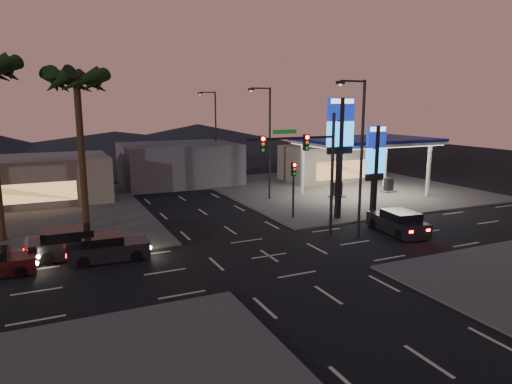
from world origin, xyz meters
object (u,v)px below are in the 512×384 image
pylon_sign_short (375,158)px  car_lane_b_mid (75,243)px  pylon_sign_tall (340,134)px  traffic_signal_mast (309,158)px  suv_station (398,223)px  gas_station (366,142)px  car_lane_b_front (68,242)px  car_lane_a_front (107,248)px

pylon_sign_short → car_lane_b_mid: bearing=179.7°
pylon_sign_tall → pylon_sign_short: (2.50, -1.00, -1.74)m
traffic_signal_mast → suv_station: 7.81m
car_lane_b_mid → suv_station: size_ratio=1.04×
gas_station → pylon_sign_tall: pylon_sign_tall is taller
traffic_signal_mast → car_lane_b_front: bearing=167.4°
pylon_sign_tall → suv_station: size_ratio=1.85×
car_lane_b_mid → pylon_sign_short: bearing=-0.3°
gas_station → car_lane_b_mid: size_ratio=2.41×
pylon_sign_short → car_lane_a_front: 19.90m
traffic_signal_mast → suv_station: bearing=-12.3°
pylon_sign_short → car_lane_b_mid: 21.37m
pylon_sign_short → gas_station: bearing=56.3°
gas_station → suv_station: 13.58m
gas_station → car_lane_a_front: gas_station is taller
car_lane_b_front → car_lane_b_mid: car_lane_b_mid is taller
pylon_sign_short → car_lane_b_front: size_ratio=1.48×
pylon_sign_tall → car_lane_a_front: bearing=-172.2°
traffic_signal_mast → pylon_sign_short: bearing=19.1°
car_lane_b_front → traffic_signal_mast: bearing=-12.6°
gas_station → suv_station: (-6.01, -11.37, -4.36)m
gas_station → traffic_signal_mast: traffic_signal_mast is taller
suv_station → pylon_sign_tall: bearing=107.0°
car_lane_b_front → pylon_sign_short: bearing=-1.7°
gas_station → car_lane_b_front: size_ratio=2.58×
pylon_sign_tall → gas_station: bearing=40.9°
pylon_sign_short → car_lane_a_front: bearing=-176.1°
gas_station → pylon_sign_short: (-5.00, -7.50, -0.42)m
suv_station → traffic_signal_mast: bearing=167.7°
gas_station → traffic_signal_mast: size_ratio=1.53×
traffic_signal_mast → car_lane_b_mid: traffic_signal_mast is taller
pylon_sign_short → car_lane_b_front: (-21.38, 0.65, -3.95)m
pylon_sign_short → traffic_signal_mast: bearing=-160.9°
traffic_signal_mast → gas_station: bearing=39.3°
pylon_sign_tall → car_lane_b_front: bearing=-178.9°
traffic_signal_mast → car_lane_a_front: (-12.20, 1.18, -4.56)m
traffic_signal_mast → suv_station: size_ratio=1.65×
car_lane_a_front → suv_station: suv_station is taller
pylon_sign_tall → car_lane_a_front: size_ratio=2.00×
gas_station → pylon_sign_tall: bearing=-139.1°
traffic_signal_mast → car_lane_b_mid: (-13.77, 2.63, -4.47)m
gas_station → traffic_signal_mast: 15.82m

